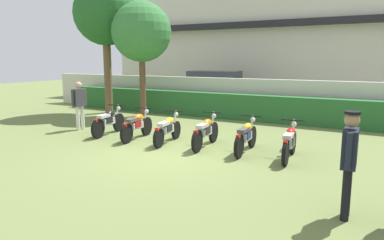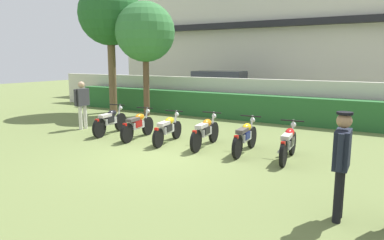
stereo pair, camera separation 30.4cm
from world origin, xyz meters
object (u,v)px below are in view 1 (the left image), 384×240
at_px(officer_0, 349,155).
at_px(parked_car, 217,88).
at_px(tree_far_side, 141,32).
at_px(motorcycle_in_row_1, 137,125).
at_px(motorcycle_in_row_5, 290,142).
at_px(inspector_person, 79,101).
at_px(motorcycle_in_row_4, 246,136).
at_px(motorcycle_in_row_3, 206,132).
at_px(motorcycle_in_row_2, 168,129).
at_px(tree_near_inspector, 105,14).
at_px(motorcycle_in_row_0, 108,121).

bearing_deg(officer_0, parked_car, -58.58).
xyz_separation_m(tree_far_side, motorcycle_in_row_1, (2.68, -3.98, -3.23)).
xyz_separation_m(parked_car, motorcycle_in_row_5, (6.11, -8.91, -0.48)).
bearing_deg(inspector_person, officer_0, -19.32).
bearing_deg(motorcycle_in_row_1, tree_far_side, 26.79).
bearing_deg(motorcycle_in_row_4, motorcycle_in_row_1, 87.97).
bearing_deg(tree_far_side, parked_car, 74.03).
xyz_separation_m(motorcycle_in_row_1, motorcycle_in_row_5, (4.84, -0.01, 0.00)).
bearing_deg(parked_car, officer_0, -63.08).
bearing_deg(motorcycle_in_row_3, inspector_person, 83.22).
bearing_deg(motorcycle_in_row_3, motorcycle_in_row_2, 90.41).
xyz_separation_m(tree_far_side, inspector_person, (-0.05, -3.73, -2.64)).
relative_size(parked_car, motorcycle_in_row_4, 2.46).
bearing_deg(parked_car, motorcycle_in_row_1, -88.00).
distance_m(tree_near_inspector, motorcycle_in_row_4, 10.03).
bearing_deg(motorcycle_in_row_3, officer_0, -132.83).
relative_size(motorcycle_in_row_3, inspector_person, 1.13).
xyz_separation_m(motorcycle_in_row_3, inspector_person, (-5.12, 0.12, 0.59)).
height_order(motorcycle_in_row_1, motorcycle_in_row_4, motorcycle_in_row_4).
height_order(motorcycle_in_row_5, inspector_person, inspector_person).
height_order(tree_near_inspector, motorcycle_in_row_4, tree_near_inspector).
height_order(tree_far_side, motorcycle_in_row_5, tree_far_side).
bearing_deg(motorcycle_in_row_0, motorcycle_in_row_4, -98.14).
xyz_separation_m(tree_near_inspector, motorcycle_in_row_5, (9.52, -3.98, -4.09)).
xyz_separation_m(motorcycle_in_row_5, officer_0, (1.61, -2.96, 0.59)).
bearing_deg(inspector_person, motorcycle_in_row_0, -6.22).
relative_size(tree_near_inspector, motorcycle_in_row_1, 3.23).
distance_m(motorcycle_in_row_3, motorcycle_in_row_4, 1.24).
bearing_deg(tree_near_inspector, motorcycle_in_row_2, -34.15).
distance_m(tree_far_side, officer_0, 11.78).
xyz_separation_m(motorcycle_in_row_2, inspector_person, (-3.89, 0.24, 0.60)).
distance_m(parked_car, motorcycle_in_row_5, 10.81).
height_order(parked_car, officer_0, parked_car).
bearing_deg(tree_near_inspector, motorcycle_in_row_5, -22.69).
bearing_deg(motorcycle_in_row_4, tree_near_inspector, 61.30).
height_order(tree_far_side, motorcycle_in_row_2, tree_far_side).
bearing_deg(tree_far_side, motorcycle_in_row_4, -31.50).
bearing_deg(motorcycle_in_row_2, motorcycle_in_row_1, 82.15).
bearing_deg(motorcycle_in_row_1, motorcycle_in_row_2, -96.83).
bearing_deg(motorcycle_in_row_3, motorcycle_in_row_0, 85.23).
bearing_deg(motorcycle_in_row_2, motorcycle_in_row_3, -92.34).
height_order(tree_near_inspector, officer_0, tree_near_inspector).
distance_m(motorcycle_in_row_2, officer_0, 6.11).
distance_m(parked_car, motorcycle_in_row_3, 9.50).
xyz_separation_m(motorcycle_in_row_0, motorcycle_in_row_3, (3.64, 0.04, -0.00)).
bearing_deg(parked_car, motorcycle_in_row_5, -61.69).
bearing_deg(inspector_person, motorcycle_in_row_4, -1.24).
distance_m(tree_near_inspector, inspector_person, 5.47).
relative_size(tree_near_inspector, tree_far_side, 1.21).
bearing_deg(motorcycle_in_row_1, parked_car, 0.96).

